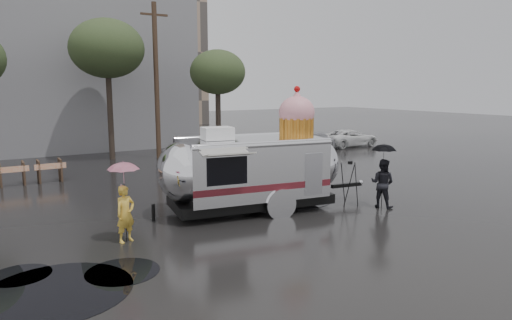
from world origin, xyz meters
TOP-DOWN VIEW (x-y plane):
  - ground at (0.00, 0.00)m, footprint 120.00×120.00m
  - puddles at (-1.67, -0.41)m, footprint 12.06×7.15m
  - grey_building at (-4.00, 24.00)m, footprint 22.00×12.00m
  - utility_pole at (2.50, 14.00)m, footprint 1.60×0.28m
  - tree_mid at (0.00, 15.00)m, footprint 4.20×4.20m
  - tree_right at (6.00, 13.00)m, footprint 3.36×3.36m
  - barricade_row at (-5.55, 9.96)m, footprint 4.30×0.80m
  - parked_cars at (11.78, 12.00)m, footprint 13.20×1.90m
  - airstream_trailer at (1.31, 1.10)m, footprint 8.01×3.44m
  - person_left at (-3.42, 0.10)m, footprint 0.67×0.56m
  - umbrella_pink at (-3.42, 0.10)m, footprint 1.04×1.04m
  - person_right at (5.36, -0.99)m, footprint 0.76×0.95m
  - umbrella_black at (5.36, -0.99)m, footprint 1.08×1.08m
  - tripod at (4.57, -0.16)m, footprint 0.65×0.64m

SIDE VIEW (x-z plane):
  - ground at x=0.00m, z-range 0.00..0.00m
  - puddles at x=-1.67m, z-range 0.00..0.01m
  - barricade_row at x=-5.55m, z-range 0.02..1.02m
  - parked_cars at x=11.78m, z-range -0.03..1.47m
  - person_left at x=-3.42m, z-range 0.00..1.58m
  - person_right at x=5.36m, z-range 0.00..1.73m
  - tripod at x=4.57m, z-range 0.17..1.78m
  - airstream_trailer at x=1.31m, z-range -0.65..3.70m
  - umbrella_pink at x=-3.42m, z-range 0.77..3.04m
  - umbrella_black at x=5.36m, z-range 0.77..3.06m
  - utility_pole at x=2.50m, z-range 0.12..9.12m
  - tree_right at x=6.00m, z-range 1.85..8.27m
  - tree_mid at x=0.00m, z-range 2.33..10.35m
  - grey_building at x=-4.00m, z-range 0.00..13.00m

